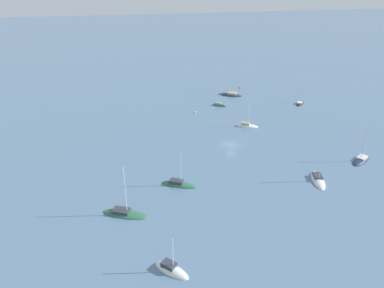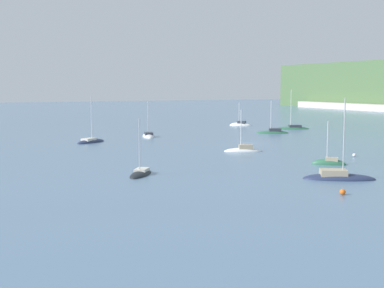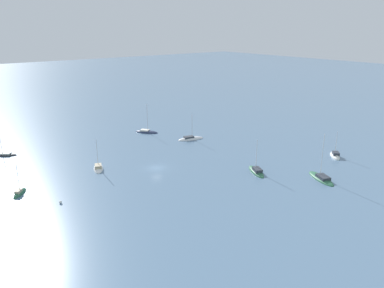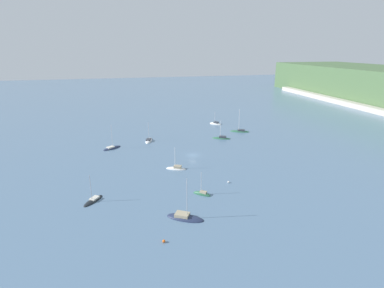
% 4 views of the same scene
% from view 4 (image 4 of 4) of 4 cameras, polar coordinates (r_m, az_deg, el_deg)
% --- Properties ---
extents(ground_plane, '(600.00, 600.00, 0.00)m').
position_cam_4_polar(ground_plane, '(108.41, 0.13, -2.14)').
color(ground_plane, slate).
extents(sailboat_0, '(4.22, 4.66, 7.24)m').
position_cam_4_polar(sailboat_0, '(80.44, 1.92, -9.55)').
color(sailboat_0, '#2D6647').
rests_on(sailboat_0, ground_plane).
extents(sailboat_1, '(6.56, 7.78, 10.07)m').
position_cam_4_polar(sailboat_1, '(119.56, -15.02, -0.79)').
color(sailboat_1, '#232D4C').
rests_on(sailboat_1, ground_plane).
extents(sailboat_2, '(7.20, 9.18, 10.68)m').
position_cam_4_polar(sailboat_2, '(70.38, -1.38, -13.87)').
color(sailboat_2, '#232D4C').
rests_on(sailboat_2, ground_plane).
extents(sailboat_3, '(8.56, 4.55, 8.70)m').
position_cam_4_polar(sailboat_3, '(126.15, -8.23, 0.63)').
color(sailboat_3, silver).
rests_on(sailboat_3, ground_plane).
extents(sailboat_4, '(6.70, 5.63, 7.84)m').
position_cam_4_polar(sailboat_4, '(81.32, -18.29, -10.22)').
color(sailboat_4, black).
rests_on(sailboat_4, ground_plane).
extents(sailboat_5, '(4.74, 6.86, 7.93)m').
position_cam_4_polar(sailboat_5, '(96.41, -3.01, -4.71)').
color(sailboat_5, white).
rests_on(sailboat_5, ground_plane).
extents(sailboat_6, '(5.98, 5.94, 7.55)m').
position_cam_4_polar(sailboat_6, '(152.75, 4.46, 3.82)').
color(sailboat_6, white).
rests_on(sailboat_6, ground_plane).
extents(sailboat_7, '(5.63, 8.15, 8.49)m').
position_cam_4_polar(sailboat_7, '(128.59, 5.61, 1.08)').
color(sailboat_7, '#2D6647').
rests_on(sailboat_7, ground_plane).
extents(sailboat_8, '(6.26, 9.37, 11.07)m').
position_cam_4_polar(sailboat_8, '(140.32, 9.08, 2.37)').
color(sailboat_8, '#2D6647').
rests_on(sailboat_8, ground_plane).
extents(mooring_buoy_0, '(0.62, 0.62, 0.62)m').
position_cam_4_polar(mooring_buoy_0, '(63.09, -5.38, -17.94)').
color(mooring_buoy_0, orange).
rests_on(mooring_buoy_0, ground_plane).
extents(mooring_buoy_1, '(0.56, 0.56, 0.56)m').
position_cam_4_polar(mooring_buoy_1, '(87.42, 6.96, -7.19)').
color(mooring_buoy_1, white).
rests_on(mooring_buoy_1, ground_plane).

